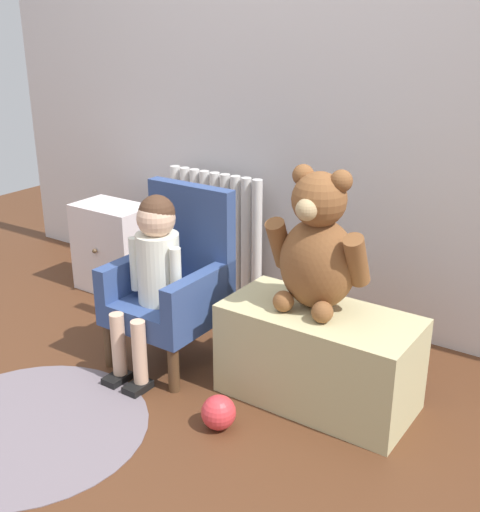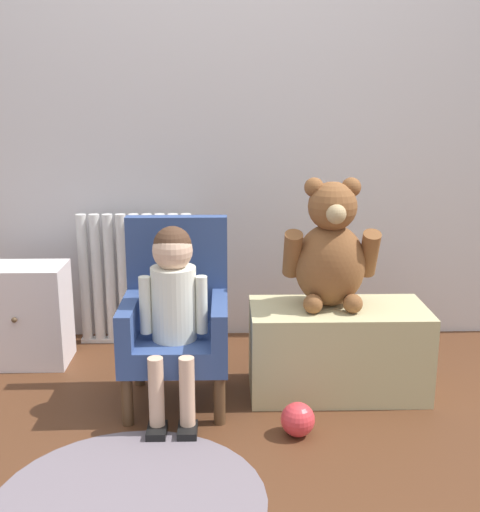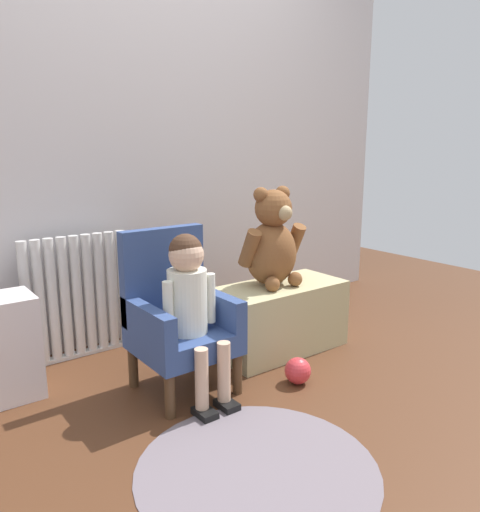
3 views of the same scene
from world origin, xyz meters
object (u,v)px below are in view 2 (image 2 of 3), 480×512
(floor_rug, at_px, (129,501))
(child_armchair, at_px, (176,318))
(radiator, at_px, (136,280))
(small_dresser, at_px, (24,315))
(low_bench, at_px, (337,350))
(toy_ball, at_px, (298,419))
(large_teddy_bear, at_px, (331,251))
(child_figure, at_px, (173,295))

(floor_rug, bearing_deg, child_armchair, 81.88)
(radiator, xyz_separation_m, small_dresser, (-0.47, -0.24, -0.09))
(low_bench, relative_size, toy_ball, 5.74)
(small_dresser, xyz_separation_m, floor_rug, (0.61, -1.06, -0.23))
(large_teddy_bear, bearing_deg, child_armchair, -173.79)
(small_dresser, bearing_deg, toy_ball, -30.17)
(small_dresser, distance_m, large_teddy_bear, 1.40)
(radiator, relative_size, child_armchair, 0.89)
(small_dresser, xyz_separation_m, low_bench, (1.36, -0.32, -0.05))
(small_dresser, relative_size, floor_rug, 0.55)
(low_bench, relative_size, large_teddy_bear, 1.37)
(floor_rug, bearing_deg, child_figure, 80.30)
(floor_rug, bearing_deg, small_dresser, 120.16)
(low_bench, distance_m, floor_rug, 1.06)
(radiator, bearing_deg, large_teddy_bear, -32.33)
(child_armchair, bearing_deg, small_dresser, 153.09)
(child_armchair, bearing_deg, child_figure, -90.00)
(small_dresser, height_order, child_figure, child_figure)
(small_dresser, distance_m, child_armchair, 0.81)
(small_dresser, bearing_deg, child_armchair, -26.91)
(radiator, height_order, toy_ball, radiator)
(child_armchair, xyz_separation_m, toy_ball, (0.45, -0.31, -0.27))
(toy_ball, bearing_deg, radiator, 126.89)
(child_figure, bearing_deg, toy_ball, -23.90)
(floor_rug, bearing_deg, radiator, 96.18)
(large_teddy_bear, relative_size, toy_ball, 4.19)
(child_figure, distance_m, low_bench, 0.73)
(child_armchair, relative_size, toy_ball, 5.84)
(small_dresser, relative_size, large_teddy_bear, 0.88)
(small_dresser, distance_m, child_figure, 0.89)
(small_dresser, bearing_deg, large_teddy_bear, -12.57)
(small_dresser, bearing_deg, floor_rug, -59.84)
(radiator, distance_m, toy_ball, 1.18)
(child_armchair, height_order, low_bench, child_armchair)
(small_dresser, height_order, child_armchair, child_armchair)
(radiator, height_order, floor_rug, radiator)
(toy_ball, bearing_deg, floor_rug, -145.35)
(child_armchair, xyz_separation_m, child_figure, (-0.00, -0.11, 0.13))
(radiator, relative_size, child_figure, 0.89)
(radiator, distance_m, low_bench, 1.06)
(small_dresser, distance_m, floor_rug, 1.24)
(child_armchair, relative_size, floor_rug, 0.86)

